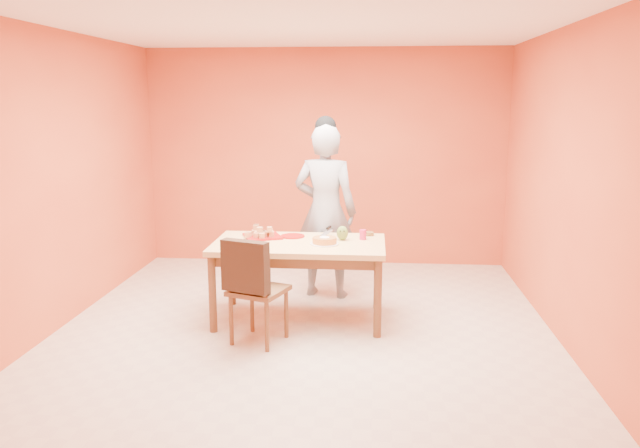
# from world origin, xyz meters

# --- Properties ---
(floor) EXTENTS (5.00, 5.00, 0.00)m
(floor) POSITION_xyz_m (0.00, 0.00, 0.00)
(floor) COLOR beige
(floor) RESTS_ON ground
(ceiling) EXTENTS (5.00, 5.00, 0.00)m
(ceiling) POSITION_xyz_m (0.00, 0.00, 2.70)
(ceiling) COLOR white
(ceiling) RESTS_ON wall_back
(wall_back) EXTENTS (4.50, 0.00, 4.50)m
(wall_back) POSITION_xyz_m (0.00, 2.50, 1.35)
(wall_back) COLOR #CF572F
(wall_back) RESTS_ON floor
(wall_left) EXTENTS (0.00, 5.00, 5.00)m
(wall_left) POSITION_xyz_m (-2.25, 0.00, 1.35)
(wall_left) COLOR #CF572F
(wall_left) RESTS_ON floor
(wall_right) EXTENTS (0.00, 5.00, 5.00)m
(wall_right) POSITION_xyz_m (2.25, 0.00, 1.35)
(wall_right) COLOR #CF572F
(wall_right) RESTS_ON floor
(dining_table) EXTENTS (1.60, 0.90, 0.76)m
(dining_table) POSITION_xyz_m (-0.07, 0.32, 0.67)
(dining_table) COLOR tan
(dining_table) RESTS_ON floor
(dining_chair) EXTENTS (0.56, 0.63, 0.94)m
(dining_chair) POSITION_xyz_m (-0.36, -0.28, 0.49)
(dining_chair) COLOR brown
(dining_chair) RESTS_ON floor
(pastry_pile) EXTENTS (0.30, 0.30, 0.10)m
(pastry_pile) POSITION_xyz_m (-0.45, 0.49, 0.83)
(pastry_pile) COLOR tan
(pastry_pile) RESTS_ON pastry_platter
(person) EXTENTS (0.73, 0.55, 1.83)m
(person) POSITION_xyz_m (0.11, 1.10, 0.91)
(person) COLOR gray
(person) RESTS_ON floor
(pastry_platter) EXTENTS (0.44, 0.44, 0.02)m
(pastry_platter) POSITION_xyz_m (-0.45, 0.49, 0.77)
(pastry_platter) COLOR maroon
(pastry_platter) RESTS_ON dining_table
(red_dinner_plate) EXTENTS (0.26, 0.26, 0.01)m
(red_dinner_plate) POSITION_xyz_m (-0.16, 0.54, 0.77)
(red_dinner_plate) COLOR maroon
(red_dinner_plate) RESTS_ON dining_table
(white_cake_plate) EXTENTS (0.29, 0.29, 0.01)m
(white_cake_plate) POSITION_xyz_m (0.17, 0.25, 0.77)
(white_cake_plate) COLOR white
(white_cake_plate) RESTS_ON dining_table
(sponge_cake) EXTENTS (0.29, 0.29, 0.05)m
(sponge_cake) POSITION_xyz_m (0.17, 0.25, 0.80)
(sponge_cake) COLOR orange
(sponge_cake) RESTS_ON white_cake_plate
(cake_server) EXTENTS (0.12, 0.29, 0.01)m
(cake_server) POSITION_xyz_m (0.18, 0.43, 0.83)
(cake_server) COLOR white
(cake_server) RESTS_ON sponge_cake
(egg_ornament) EXTENTS (0.12, 0.10, 0.14)m
(egg_ornament) POSITION_xyz_m (0.32, 0.44, 0.83)
(egg_ornament) COLOR olive
(egg_ornament) RESTS_ON dining_table
(magenta_glass) EXTENTS (0.08, 0.08, 0.09)m
(magenta_glass) POSITION_xyz_m (0.52, 0.48, 0.81)
(magenta_glass) COLOR #C11D4B
(magenta_glass) RESTS_ON dining_table
(checker_tin) EXTENTS (0.12, 0.12, 0.03)m
(checker_tin) POSITION_xyz_m (0.57, 0.67, 0.78)
(checker_tin) COLOR #321E0D
(checker_tin) RESTS_ON dining_table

